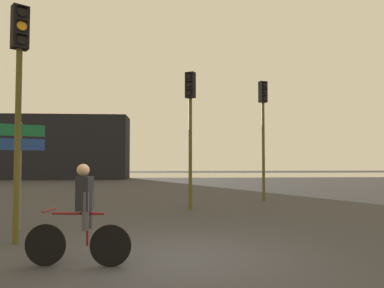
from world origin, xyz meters
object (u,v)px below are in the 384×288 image
at_px(traffic_light_near_left, 19,78).
at_px(cyclist, 82,214).
at_px(traffic_light_center, 190,114).
at_px(direction_sign_post, 20,156).
at_px(traffic_light_far_right, 263,118).
at_px(distant_building, 49,148).

xyz_separation_m(traffic_light_near_left, cyclist, (1.70, -1.75, -2.55)).
xyz_separation_m(traffic_light_near_left, traffic_light_center, (3.85, 5.12, -0.06)).
height_order(traffic_light_near_left, cyclist, traffic_light_near_left).
distance_m(traffic_light_near_left, cyclist, 3.53).
bearing_deg(traffic_light_center, direction_sign_post, 69.09).
bearing_deg(traffic_light_far_right, direction_sign_post, 15.15).
bearing_deg(traffic_light_near_left, distant_building, -110.56).
distance_m(distant_building, traffic_light_far_right, 25.76).
bearing_deg(direction_sign_post, cyclist, 98.80).
relative_size(traffic_light_far_right, cyclist, 2.98).
bearing_deg(direction_sign_post, traffic_light_center, -165.38).
relative_size(traffic_light_center, traffic_light_far_right, 0.94).
relative_size(distant_building, direction_sign_post, 5.69).
bearing_deg(distant_building, traffic_light_center, -62.84).
relative_size(traffic_light_near_left, cyclist, 2.87).
height_order(traffic_light_near_left, traffic_light_far_right, traffic_light_far_right).
height_order(traffic_light_center, traffic_light_far_right, traffic_light_far_right).
xyz_separation_m(traffic_light_center, cyclist, (-2.15, -6.87, -2.49)).
relative_size(distant_building, traffic_light_near_left, 3.03).
height_order(traffic_light_center, direction_sign_post, traffic_light_center).
bearing_deg(traffic_light_center, traffic_light_near_left, 81.63).
height_order(direction_sign_post, cyclist, direction_sign_post).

